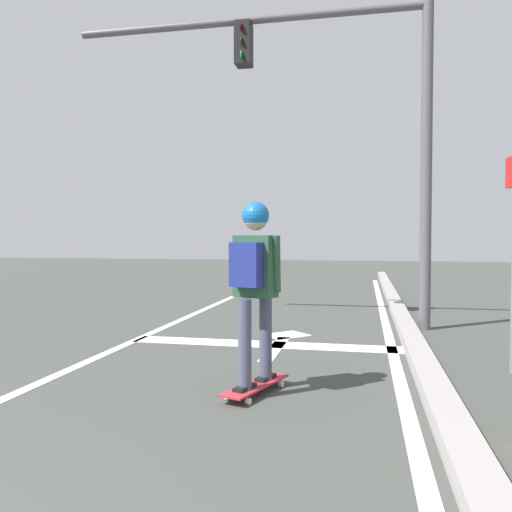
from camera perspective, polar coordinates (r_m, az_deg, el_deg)
lane_line_center at (r=7.13m, az=-12.19°, el=-8.61°), size 0.12×20.00×0.01m
lane_line_curbside at (r=6.54m, az=14.66°, el=-9.60°), size 0.12×20.00×0.01m
stop_bar at (r=6.46m, az=0.96°, el=-9.67°), size 3.34×0.40×0.01m
lane_arrow_stem at (r=6.24m, az=2.15°, el=-10.09°), size 0.16×1.40×0.01m
lane_arrow_head at (r=7.06m, az=3.32°, el=-8.67°), size 0.71×0.71×0.01m
curb_strip at (r=6.54m, az=16.88°, el=-9.01°), size 0.24×24.00×0.14m
skateboard at (r=4.49m, az=-0.05°, el=-14.07°), size 0.46×0.84×0.08m
skater at (r=4.30m, az=-0.18°, el=-1.70°), size 0.41×0.58×1.53m
traffic_signal_mast at (r=8.01m, az=8.65°, el=17.39°), size 5.39×0.34×4.95m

